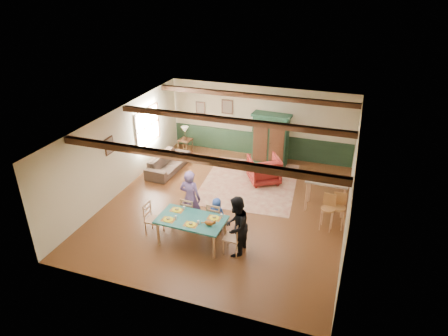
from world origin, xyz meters
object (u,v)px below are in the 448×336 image
(person_man, at_px, (190,198))
(dining_chair_far_left, at_px, (190,211))
(table_lamp, at_px, (185,133))
(cat, at_px, (209,222))
(dining_chair_end_left, at_px, (154,219))
(armoire, at_px, (270,140))
(person_child, at_px, (217,214))
(counter_table, at_px, (326,195))
(dining_chair_far_right, at_px, (216,217))
(end_table, at_px, (186,146))
(sofa, at_px, (168,163))
(dining_chair_end_right, at_px, (232,237))
(person_woman, at_px, (236,226))
(armchair, at_px, (264,169))
(dining_table, at_px, (192,231))
(bar_stool_right, at_px, (338,212))
(bar_stool_left, at_px, (327,213))

(person_man, bearing_deg, dining_chair_far_left, 90.00)
(person_man, relative_size, table_lamp, 3.21)
(cat, bearing_deg, table_lamp, 121.35)
(dining_chair_end_left, height_order, armoire, armoire)
(person_child, relative_size, counter_table, 0.81)
(dining_chair_far_right, bearing_deg, end_table, -55.57)
(person_child, xyz_separation_m, sofa, (-2.88, 2.84, -0.19))
(counter_table, bearing_deg, person_man, -149.90)
(dining_chair_far_right, xyz_separation_m, dining_chair_end_right, (0.71, -0.72, 0.00))
(person_man, bearing_deg, dining_chair_far_right, 174.29)
(person_woman, distance_m, armchair, 3.96)
(dining_table, xyz_separation_m, sofa, (-2.46, 3.61, -0.07))
(dining_chair_far_left, bearing_deg, dining_chair_far_right, 180.00)
(cat, xyz_separation_m, counter_table, (2.57, 2.91, -0.31))
(dining_chair_end_left, relative_size, bar_stool_right, 0.90)
(dining_chair_end_right, bearing_deg, cat, -80.54)
(dining_chair_far_right, height_order, end_table, dining_chair_far_right)
(sofa, bearing_deg, dining_chair_far_left, -142.13)
(armchair, bearing_deg, bar_stool_right, 112.48)
(person_child, bearing_deg, dining_chair_end_left, 27.30)
(bar_stool_right, bearing_deg, table_lamp, 148.43)
(person_woman, relative_size, armoire, 0.83)
(dining_chair_end_left, distance_m, dining_chair_end_right, 2.23)
(armoire, height_order, armchair, armoire)
(dining_chair_end_left, bearing_deg, armoire, -18.51)
(dining_chair_far_right, bearing_deg, cat, 100.37)
(end_table, xyz_separation_m, bar_stool_right, (6.03, -3.28, 0.23))
(cat, bearing_deg, end_table, 121.35)
(armchair, height_order, table_lamp, table_lamp)
(end_table, distance_m, counter_table, 6.11)
(dining_chair_far_left, relative_size, counter_table, 0.76)
(person_woman, distance_m, armoire, 5.35)
(end_table, bearing_deg, bar_stool_left, -30.95)
(sofa, relative_size, table_lamp, 3.90)
(dining_chair_far_left, xyz_separation_m, dining_chair_far_right, (0.77, -0.02, 0.00))
(dining_table, relative_size, dining_chair_end_right, 1.89)
(cat, distance_m, table_lamp, 6.13)
(cat, distance_m, armoire, 5.42)
(dining_chair_end_left, distance_m, armoire, 5.63)
(dining_chair_end_right, height_order, bar_stool_right, bar_stool_right)
(dining_chair_far_left, distance_m, cat, 1.27)
(counter_table, height_order, bar_stool_left, bar_stool_left)
(person_child, height_order, bar_stool_right, bar_stool_right)
(dining_chair_far_left, xyz_separation_m, person_child, (0.78, 0.05, 0.03))
(dining_chair_far_right, xyz_separation_m, armoire, (0.42, 4.61, 0.51))
(person_child, relative_size, cat, 2.79)
(sofa, xyz_separation_m, end_table, (-0.04, 1.61, -0.01))
(armchair, xyz_separation_m, table_lamp, (-3.45, 1.32, 0.38))
(sofa, distance_m, end_table, 1.61)
(dining_chair_far_left, distance_m, dining_chair_end_right, 1.66)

